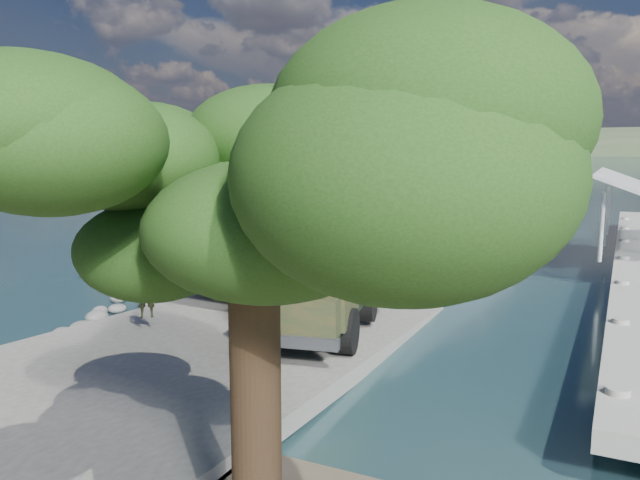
# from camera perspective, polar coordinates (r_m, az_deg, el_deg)

# --- Properties ---
(ground) EXTENTS (1400.00, 1400.00, 0.00)m
(ground) POSITION_cam_1_polar(r_m,az_deg,el_deg) (20.64, -8.62, -9.77)
(ground) COLOR #1B3D42
(ground) RESTS_ON ground
(boat_ramp) EXTENTS (10.00, 18.00, 0.50)m
(boat_ramp) POSITION_cam_1_polar(r_m,az_deg,el_deg) (19.79, -10.31, -9.85)
(boat_ramp) COLOR #66645D
(boat_ramp) RESTS_ON ground
(shoreline_rocks) EXTENTS (3.20, 5.60, 0.90)m
(shoreline_rocks) POSITION_cam_1_polar(r_m,az_deg,el_deg) (24.91, -19.86, -6.99)
(shoreline_rocks) COLOR #4E4D4B
(shoreline_rocks) RESTS_ON ground
(landing_craft) EXTENTS (11.67, 37.50, 10.99)m
(landing_craft) POSITION_cam_1_polar(r_m,az_deg,el_deg) (41.13, 9.39, 0.64)
(landing_craft) COLOR #484F55
(landing_craft) RESTS_ON ground
(military_truck) EXTENTS (4.35, 8.95, 3.99)m
(military_truck) POSITION_cam_1_polar(r_m,az_deg,el_deg) (21.03, 1.05, -2.32)
(military_truck) COLOR black
(military_truck) RESTS_ON boat_ramp
(soldier) EXTENTS (0.78, 0.73, 1.79)m
(soldier) POSITION_cam_1_polar(r_m,az_deg,el_deg) (21.33, -15.55, -5.49)
(soldier) COLOR #21341C
(soldier) RESTS_ON boat_ramp
(overhang_tree) EXTENTS (7.88, 7.26, 7.16)m
(overhang_tree) POSITION_cam_1_polar(r_m,az_deg,el_deg) (7.97, -7.59, 3.43)
(overhang_tree) COLOR #392217
(overhang_tree) RESTS_ON ground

